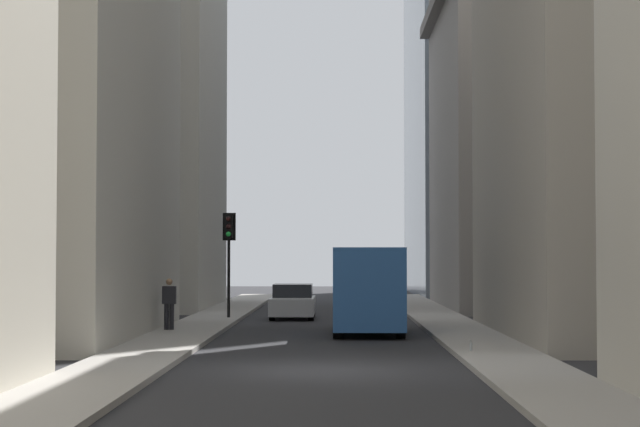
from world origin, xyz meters
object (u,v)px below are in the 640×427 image
Objects in this scene: delivery_truck at (367,290)px; sedan_silver at (293,302)px; pedestrian at (169,302)px; traffic_light_midblock at (229,240)px; discarded_bottle at (471,346)px.

delivery_truck is 9.14m from sedan_silver.
delivery_truck reaches higher than pedestrian.
discarded_bottle is (-15.17, -7.73, -2.94)m from traffic_light_midblock.
delivery_truck reaches higher than sedan_silver.
pedestrian is 12.00m from discarded_bottle.
traffic_light_midblock is (6.98, 5.28, 1.73)m from delivery_truck.
sedan_silver is (8.66, 2.80, -0.80)m from delivery_truck.
discarded_bottle is (-7.90, -9.00, -0.81)m from pedestrian.
sedan_silver is 3.92m from traffic_light_midblock.
traffic_light_midblock is 7.68m from pedestrian.
traffic_light_midblock reaches higher than sedan_silver.
traffic_light_midblock is 2.45× the size of pedestrian.
sedan_silver reaches higher than discarded_bottle.
delivery_truck is 8.63m from discarded_bottle.
delivery_truck is 1.50× the size of sedan_silver.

